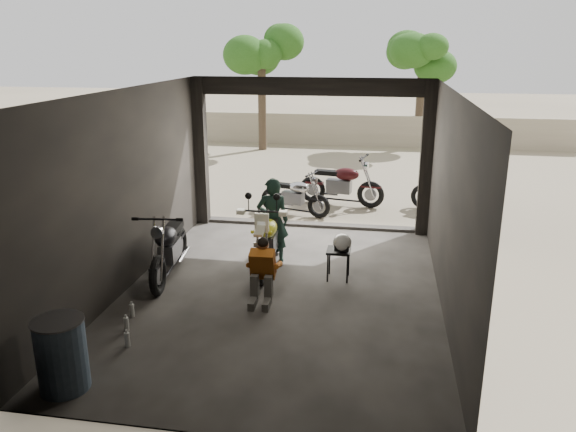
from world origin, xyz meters
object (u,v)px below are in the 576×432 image
(oil_drum, at_px, (62,356))
(sign_post, at_px, (464,153))
(left_bike, at_px, (169,243))
(outside_bike_b, at_px, (341,180))
(rider, at_px, (273,221))
(outside_bike_a, at_px, (295,193))
(mechanic, at_px, (262,274))
(main_bike, at_px, (269,235))
(stool, at_px, (339,254))
(outside_bike_c, at_px, (449,191))
(helmet, at_px, (342,243))

(oil_drum, distance_m, sign_post, 8.69)
(left_bike, xyz_separation_m, outside_bike_b, (2.53, 4.99, 0.01))
(rider, bearing_deg, outside_bike_a, -99.14)
(left_bike, xyz_separation_m, mechanic, (1.77, -0.74, -0.12))
(main_bike, relative_size, left_bike, 1.04)
(outside_bike_b, bearing_deg, outside_bike_a, 144.96)
(stool, xyz_separation_m, sign_post, (2.32, 3.16, 1.20))
(outside_bike_c, height_order, rider, rider)
(main_bike, distance_m, rider, 0.39)
(mechanic, height_order, helmet, mechanic)
(outside_bike_b, bearing_deg, mechanic, -176.98)
(mechanic, relative_size, sign_post, 0.40)
(outside_bike_a, distance_m, helmet, 3.95)
(outside_bike_a, height_order, oil_drum, outside_bike_a)
(main_bike, relative_size, outside_bike_b, 1.02)
(left_bike, height_order, outside_bike_b, outside_bike_b)
(outside_bike_a, xyz_separation_m, stool, (1.33, -3.64, -0.06))
(left_bike, relative_size, outside_bike_b, 0.98)
(helmet, relative_size, oil_drum, 0.37)
(stool, bearing_deg, mechanic, -134.14)
(left_bike, bearing_deg, helmet, -0.13)
(left_bike, relative_size, outside_bike_c, 1.10)
(helmet, bearing_deg, sign_post, 59.34)
(outside_bike_c, relative_size, stool, 3.05)
(main_bike, bearing_deg, outside_bike_c, 47.75)
(left_bike, distance_m, mechanic, 1.92)
(outside_bike_b, bearing_deg, main_bike, 178.42)
(outside_bike_a, height_order, helmet, outside_bike_a)
(main_bike, height_order, outside_bike_b, main_bike)
(main_bike, xyz_separation_m, helmet, (1.32, -0.34, 0.06))
(outside_bike_b, bearing_deg, helmet, -164.75)
(mechanic, bearing_deg, outside_bike_a, 91.29)
(helmet, bearing_deg, main_bike, 170.17)
(main_bike, height_order, helmet, main_bike)
(outside_bike_a, xyz_separation_m, mechanic, (0.24, -4.76, -0.03))
(main_bike, height_order, mechanic, main_bike)
(oil_drum, bearing_deg, main_bike, 68.19)
(stool, bearing_deg, sign_post, 53.68)
(rider, distance_m, stool, 1.44)
(outside_bike_c, bearing_deg, mechanic, 176.68)
(outside_bike_c, relative_size, sign_post, 0.67)
(outside_bike_b, bearing_deg, sign_post, -108.31)
(outside_bike_a, distance_m, sign_post, 3.85)
(left_bike, bearing_deg, mechanic, -29.09)
(main_bike, height_order, left_bike, main_bike)
(sign_post, bearing_deg, stool, -133.71)
(oil_drum, bearing_deg, rider, 69.79)
(sign_post, bearing_deg, left_bike, -153.08)
(mechanic, xyz_separation_m, stool, (1.08, 1.12, -0.03))
(outside_bike_c, bearing_deg, sign_post, -147.30)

